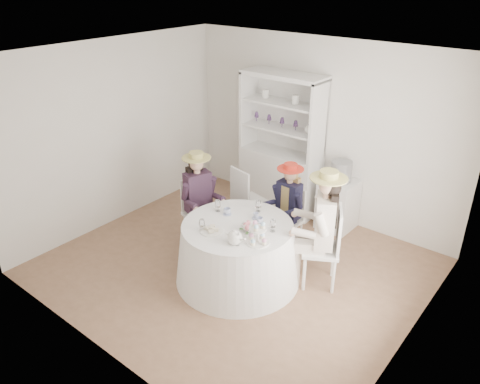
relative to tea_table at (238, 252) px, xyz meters
The scene contains 23 objects.
ground 0.47m from the tea_table, 135.98° to the left, with size 4.50×4.50×0.00m, color brown.
ceiling 2.33m from the tea_table, 135.98° to the left, with size 4.50×4.50×0.00m, color white.
wall_back 2.39m from the tea_table, 94.93° to the left, with size 4.50×4.50×0.00m, color silver.
wall_front 2.07m from the tea_table, 95.91° to the right, with size 4.50×4.50×0.00m, color silver.
wall_left 2.63m from the tea_table, behind, with size 4.50×4.50×0.00m, color silver.
wall_right 2.28m from the tea_table, ahead, with size 4.50×4.50×0.00m, color silver.
tea_table is the anchor object (origin of this frame).
hutch 2.11m from the tea_table, 109.62° to the left, with size 1.34×0.64×2.17m.
side_table 1.96m from the tea_table, 79.88° to the left, with size 0.49×0.49×0.76m, color silver.
hatbox 2.03m from the tea_table, 79.88° to the left, with size 0.30×0.30×0.30m, color black.
guest_left 1.07m from the tea_table, 160.88° to the left, with size 0.56×0.52×1.37m.
guest_mid 1.05m from the tea_table, 86.43° to the left, with size 0.46×0.48×1.25m.
guest_right 1.11m from the tea_table, 33.61° to the left, with size 0.65×0.59×1.52m.
spare_chair 1.17m from the tea_table, 123.02° to the left, with size 0.50×0.50×1.02m.
teacup_a 0.52m from the tea_table, 154.98° to the left, with size 0.10×0.10×0.08m, color white.
teacup_b 0.51m from the tea_table, 74.20° to the left, with size 0.07×0.07×0.07m, color white.
teacup_c 0.50m from the tea_table, 46.35° to the left, with size 0.09×0.09×0.07m, color white.
flower_bowl 0.46m from the tea_table, ahead, with size 0.22×0.22×0.06m, color white.
flower_arrangement 0.52m from the tea_table, 10.94° to the right, with size 0.17×0.17×0.06m.
table_teapot 0.62m from the tea_table, 55.01° to the right, with size 0.24×0.17×0.18m.
sandwich_plate 0.53m from the tea_table, 115.24° to the right, with size 0.27×0.27×0.06m.
cupcake_stand 0.66m from the tea_table, 21.22° to the right, with size 0.27×0.27×0.25m.
stemware_set 0.47m from the tea_table, 26.57° to the left, with size 0.91×0.87×0.15m.
Camera 1 is at (3.24, -3.94, 3.59)m, focal length 35.00 mm.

